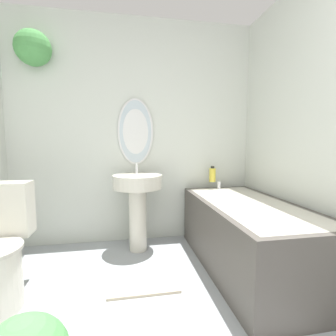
% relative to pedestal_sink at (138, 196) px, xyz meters
% --- Properties ---
extents(wall_back, '(2.70, 0.33, 2.40)m').
position_rel_pedestal_sink_xyz_m(wall_back, '(-0.08, 0.30, 0.72)').
color(wall_back, silver).
rests_on(wall_back, ground_plane).
extents(pedestal_sink, '(0.49, 0.49, 0.87)m').
position_rel_pedestal_sink_xyz_m(pedestal_sink, '(0.00, 0.00, 0.00)').
color(pedestal_sink, beige).
rests_on(pedestal_sink, ground_plane).
extents(bathtub, '(0.74, 1.52, 0.65)m').
position_rel_pedestal_sink_xyz_m(bathtub, '(0.91, -0.53, -0.25)').
color(bathtub, '#4C4742').
rests_on(bathtub, ground_plane).
extents(shampoo_bottle, '(0.07, 0.07, 0.17)m').
position_rel_pedestal_sink_xyz_m(shampoo_bottle, '(0.84, 0.16, 0.18)').
color(shampoo_bottle, gold).
rests_on(shampoo_bottle, bathtub).
extents(bath_mat, '(0.53, 0.34, 0.02)m').
position_rel_pedestal_sink_xyz_m(bath_mat, '(-0.00, -0.62, -0.54)').
color(bath_mat, '#B7A88E').
rests_on(bath_mat, ground_plane).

